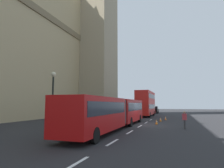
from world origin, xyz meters
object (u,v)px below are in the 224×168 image
articulated_bus (114,111)px  pedestrian_near_cones (185,119)px  street_lamp (53,96)px  traffic_cone_west (157,122)px  traffic_cone_middle (160,119)px  traffic_cone_east (166,118)px  double_decker_bus (146,103)px  sedan_lead (155,110)px

articulated_bus → pedestrian_near_cones: articulated_bus is taller
street_lamp → traffic_cone_west: bearing=-41.5°
traffic_cone_middle → traffic_cone_east: 2.72m
traffic_cone_middle → traffic_cone_west: bearing=178.3°
articulated_bus → traffic_cone_east: size_ratio=30.44×
traffic_cone_west → traffic_cone_middle: same height
double_decker_bus → traffic_cone_east: (-8.10, -4.18, -2.43)m
articulated_bus → sedan_lead: articulated_bus is taller
double_decker_bus → sedan_lead: double_decker_bus is taller
traffic_cone_east → pedestrian_near_cones: 10.39m
pedestrian_near_cones → traffic_cone_middle: bearing=21.3°
traffic_cone_middle → street_lamp: bearing=148.2°
double_decker_bus → articulated_bus: bearing=-180.0°
double_decker_bus → traffic_cone_middle: 11.62m
double_decker_bus → pedestrian_near_cones: size_ratio=5.94×
traffic_cone_east → street_lamp: 18.28m
traffic_cone_middle → traffic_cone_east: (2.67, -0.53, 0.00)m
articulated_bus → double_decker_bus: size_ratio=1.76×
traffic_cone_middle → articulated_bus: bearing=158.9°
traffic_cone_east → traffic_cone_middle: bearing=168.7°
double_decker_bus → street_lamp: 24.36m
traffic_cone_middle → traffic_cone_east: size_ratio=1.00×
traffic_cone_middle → street_lamp: 15.74m
street_lamp → articulated_bus: bearing=-50.5°
double_decker_bus → traffic_cone_east: size_ratio=17.31×
traffic_cone_middle → pedestrian_near_cones: (-7.43, -2.89, 0.63)m
traffic_cone_west → pedestrian_near_cones: pedestrian_near_cones is taller
sedan_lead → traffic_cone_west: bearing=-173.3°
double_decker_bus → traffic_cone_middle: (-10.76, -3.65, -2.43)m
articulated_bus → traffic_cone_west: articulated_bus is taller
articulated_bus → traffic_cone_east: 12.91m
traffic_cone_west → sedan_lead: bearing=6.7°
street_lamp → double_decker_bus: bearing=-10.7°
articulated_bus → traffic_cone_west: size_ratio=30.44×
double_decker_bus → traffic_cone_west: 15.47m
sedan_lead → traffic_cone_east: bearing=-169.6°
articulated_bus → traffic_cone_west: bearing=-33.3°
traffic_cone_middle → pedestrian_near_cones: size_ratio=0.34×
traffic_cone_west → pedestrian_near_cones: (-3.33, -3.02, 0.63)m
double_decker_bus → pedestrian_near_cones: double_decker_bus is taller
traffic_cone_east → street_lamp: (-15.84, 8.69, 2.77)m
double_decker_bus → traffic_cone_west: bearing=-166.7°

